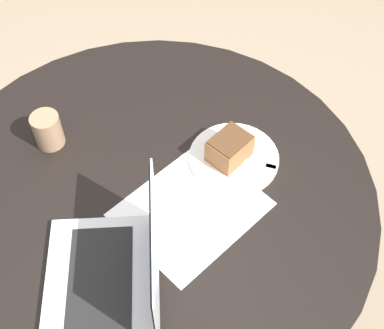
# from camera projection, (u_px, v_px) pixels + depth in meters

# --- Properties ---
(ground_plane) EXTENTS (12.00, 12.00, 0.00)m
(ground_plane) POSITION_uv_depth(u_px,v_px,m) (162.00, 308.00, 1.91)
(ground_plane) COLOR gray
(dining_table) EXTENTS (1.12, 1.12, 0.75)m
(dining_table) POSITION_uv_depth(u_px,v_px,m) (152.00, 218.00, 1.42)
(dining_table) COLOR black
(dining_table) RESTS_ON ground_plane
(paper_document) EXTENTS (0.41, 0.40, 0.00)m
(paper_document) POSITION_uv_depth(u_px,v_px,m) (191.00, 209.00, 1.28)
(paper_document) COLOR white
(paper_document) RESTS_ON dining_table
(plate) EXTENTS (0.23, 0.23, 0.01)m
(plate) POSITION_uv_depth(u_px,v_px,m) (234.00, 158.00, 1.37)
(plate) COLOR silver
(plate) RESTS_ON dining_table
(cake_slice) EXTENTS (0.13, 0.12, 0.07)m
(cake_slice) POSITION_uv_depth(u_px,v_px,m) (230.00, 148.00, 1.33)
(cake_slice) COLOR brown
(cake_slice) RESTS_ON plate
(fork) EXTENTS (0.16, 0.10, 0.00)m
(fork) POSITION_uv_depth(u_px,v_px,m) (251.00, 162.00, 1.35)
(fork) COLOR silver
(fork) RESTS_ON plate
(coffee_glass) EXTENTS (0.07, 0.07, 0.10)m
(coffee_glass) POSITION_uv_depth(u_px,v_px,m) (48.00, 130.00, 1.37)
(coffee_glass) COLOR #997556
(coffee_glass) RESTS_ON dining_table
(laptop) EXTENTS (0.29, 0.35, 0.23)m
(laptop) POSITION_uv_depth(u_px,v_px,m) (114.00, 275.00, 1.13)
(laptop) COLOR silver
(laptop) RESTS_ON dining_table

